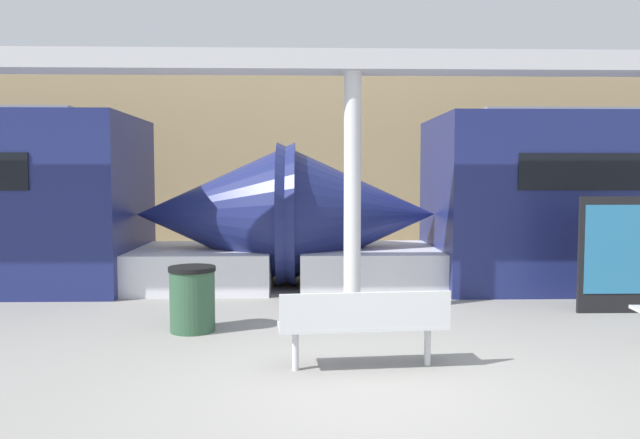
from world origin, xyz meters
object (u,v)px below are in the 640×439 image
object	(u,v)px
support_column_near	(352,195)
trash_bin	(192,299)
bench_near	(364,321)
poster_board	(613,254)

from	to	relation	value
support_column_near	trash_bin	bearing A→B (deg)	-156.69
bench_near	support_column_near	xyz separation A→B (m)	(0.09, 2.62, 1.23)
trash_bin	poster_board	size ratio (longest dim) A/B	0.49
bench_near	support_column_near	world-z (taller)	support_column_near
support_column_near	poster_board	bearing A→B (deg)	-0.07
bench_near	support_column_near	size ratio (longest dim) A/B	0.51
trash_bin	bench_near	bearing A→B (deg)	-39.32
poster_board	support_column_near	xyz separation A→B (m)	(-3.84, 0.00, 0.88)
bench_near	trash_bin	world-z (taller)	trash_bin
trash_bin	support_column_near	size ratio (longest dim) A/B	0.24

